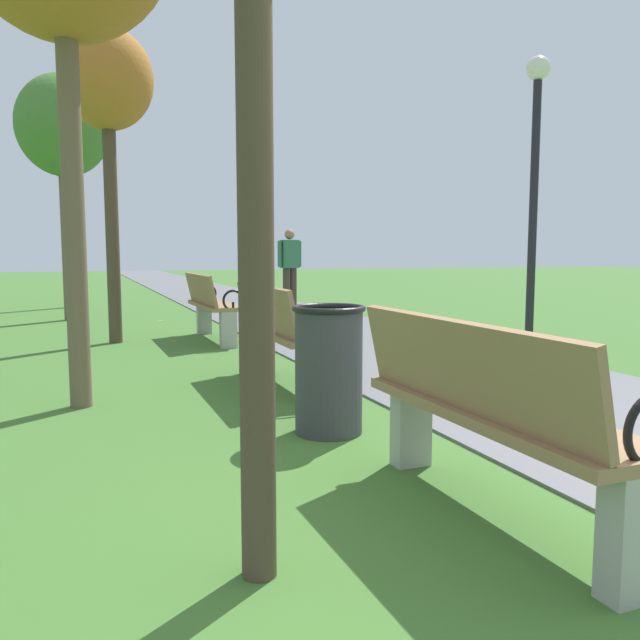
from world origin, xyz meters
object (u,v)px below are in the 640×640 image
park_bench_2 (281,332)px  pedestrian_walking (290,265)px  tree_3 (107,86)px  trash_bin (329,369)px  park_bench_1 (486,411)px  tree_4 (63,129)px  tree_5 (61,124)px  park_bench_3 (211,305)px  lamp_post (535,158)px

park_bench_2 → pedestrian_walking: pedestrian_walking is taller
tree_3 → trash_bin: 5.74m
park_bench_1 → tree_3: size_ratio=0.40×
park_bench_2 → trash_bin: bearing=-95.5°
park_bench_2 → tree_4: 7.37m
tree_3 → trash_bin: size_ratio=4.75×
tree_4 → tree_5: tree_5 is taller
tree_5 → pedestrian_walking: (4.21, -2.41, -2.93)m
tree_3 → pedestrian_walking: tree_3 is taller
park_bench_1 → park_bench_3: same height
tree_3 → pedestrian_walking: 5.53m
park_bench_1 → tree_5: bearing=98.6°
tree_4 → pedestrian_walking: tree_4 is taller
tree_5 → park_bench_1: bearing=-81.4°
park_bench_2 → tree_5: 10.06m
park_bench_1 → trash_bin: park_bench_1 is taller
park_bench_3 → lamp_post: 4.48m
park_bench_1 → trash_bin: bearing=95.6°
tree_5 → trash_bin: tree_5 is taller
trash_bin → park_bench_1: bearing=-84.4°
park_bench_1 → park_bench_2: (-0.00, 3.01, 0.00)m
park_bench_2 → tree_3: tree_3 is taller
tree_5 → trash_bin: bearing=-81.0°
park_bench_3 → pedestrian_walking: pedestrian_walking is taller
park_bench_1 → park_bench_2: size_ratio=1.00×
tree_4 → lamp_post: tree_4 is taller
pedestrian_walking → trash_bin: (-2.50, -8.39, -0.50)m
tree_4 → tree_3: bearing=-80.0°
park_bench_1 → tree_4: size_ratio=0.38×
park_bench_2 → lamp_post: size_ratio=0.46×
park_bench_3 → tree_3: (-1.22, 0.25, 2.78)m
park_bench_1 → lamp_post: size_ratio=0.46×
park_bench_2 → pedestrian_walking: size_ratio=0.99×
park_bench_1 → pedestrian_walking: pedestrian_walking is taller
trash_bin → lamp_post: lamp_post is taller
lamp_post → park_bench_3: bearing=148.8°
pedestrian_walking → lamp_post: size_ratio=0.47×
pedestrian_walking → trash_bin: size_ratio=1.93×
tree_3 → tree_4: size_ratio=0.95×
pedestrian_walking → park_bench_3: bearing=-122.0°
park_bench_1 → park_bench_2: bearing=90.0°
tree_4 → tree_5: 2.77m
trash_bin → lamp_post: size_ratio=0.24×
park_bench_2 → tree_4: tree_4 is taller
lamp_post → pedestrian_walking: bearing=101.1°
park_bench_2 → park_bench_3: 3.11m
park_bench_2 → lamp_post: (3.51, 0.99, 1.82)m
tree_5 → pedestrian_walking: size_ratio=2.95×
tree_5 → lamp_post: (5.36, -8.30, -1.55)m
pedestrian_walking → park_bench_1: bearing=-103.4°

